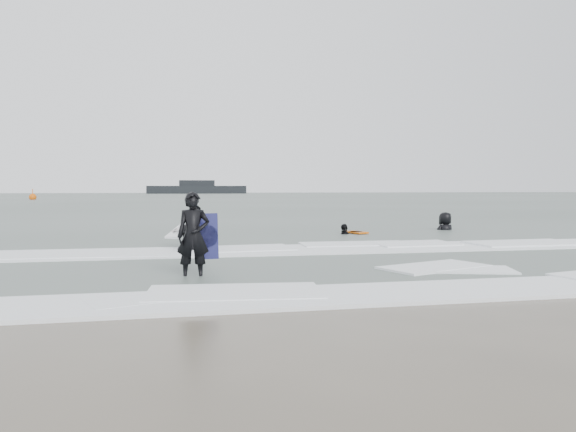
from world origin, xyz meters
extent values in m
plane|color=brown|center=(0.00, 0.00, 0.00)|extent=(320.00, 320.00, 0.00)
plane|color=#47544C|center=(0.00, 80.00, 0.06)|extent=(320.00, 320.00, 0.00)
imported|color=black|center=(-2.60, 1.78, 0.00)|extent=(0.68, 0.47, 1.80)
imported|color=black|center=(-2.44, 7.47, 0.00)|extent=(0.93, 0.74, 1.87)
imported|color=black|center=(-2.59, 6.40, 0.00)|extent=(1.10, 0.65, 1.68)
imported|color=black|center=(3.41, 11.01, 0.00)|extent=(0.98, 0.89, 1.61)
imported|color=black|center=(8.23, 12.25, 0.00)|extent=(1.10, 0.89, 1.96)
cube|color=white|center=(0.00, -0.60, 0.03)|extent=(30.03, 2.32, 0.07)
cube|color=white|center=(0.00, 6.00, 0.04)|extent=(30.00, 2.60, 0.09)
sphere|color=#D45309|center=(-23.05, 75.07, 0.41)|extent=(1.00, 1.00, 1.00)
cylinder|color=#D45309|center=(-23.05, 75.07, 1.06)|extent=(0.10, 0.10, 1.00)
cube|color=black|center=(2.12, 142.32, 1.09)|extent=(26.10, 4.66, 2.05)
cube|color=black|center=(2.12, 142.32, 2.86)|extent=(9.32, 2.80, 1.49)
camera|label=1|loc=(-2.90, -9.73, 1.89)|focal=35.00mm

